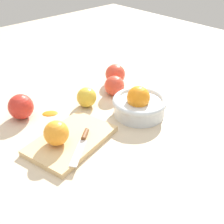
{
  "coord_description": "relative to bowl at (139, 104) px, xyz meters",
  "views": [
    {
      "loc": [
        0.51,
        0.62,
        0.54
      ],
      "look_at": [
        -0.03,
        0.04,
        0.04
      ],
      "focal_mm": 47.18,
      "sensor_mm": 36.0,
      "label": 1
    }
  ],
  "objects": [
    {
      "name": "ground_plane",
      "position": [
        0.13,
        -0.07,
        -0.04
      ],
      "size": [
        2.4,
        2.4,
        0.0
      ],
      "primitive_type": "plane",
      "color": "beige"
    },
    {
      "name": "bowl",
      "position": [
        0.0,
        0.0,
        0.0
      ],
      "size": [
        0.18,
        0.18,
        0.11
      ],
      "color": "silver",
      "rests_on": "ground_plane"
    },
    {
      "name": "cutting_board",
      "position": [
        0.26,
        -0.03,
        -0.03
      ],
      "size": [
        0.28,
        0.21,
        0.02
      ],
      "primitive_type": "cube",
      "rotation": [
        0.0,
        0.0,
        0.23
      ],
      "color": "#DBB77F",
      "rests_on": "ground_plane"
    },
    {
      "name": "orange_on_board",
      "position": [
        0.3,
        -0.04,
        0.01
      ],
      "size": [
        0.07,
        0.07,
        0.07
      ],
      "primitive_type": "sphere",
      "color": "orange",
      "rests_on": "cutting_board"
    },
    {
      "name": "knife",
      "position": [
        0.25,
        0.01,
        -0.02
      ],
      "size": [
        0.13,
        0.11,
        0.01
      ],
      "color": "silver",
      "rests_on": "cutting_board"
    },
    {
      "name": "apple_front_left",
      "position": [
        -0.1,
        -0.22,
        0.0
      ],
      "size": [
        0.08,
        0.08,
        0.08
      ],
      "primitive_type": "sphere",
      "color": "#D6422D",
      "rests_on": "ground_plane"
    },
    {
      "name": "apple_front_right",
      "position": [
        0.3,
        -0.25,
        0.0
      ],
      "size": [
        0.08,
        0.08,
        0.08
      ],
      "primitive_type": "sphere",
      "color": "red",
      "rests_on": "ground_plane"
    },
    {
      "name": "apple_front_left_2",
      "position": [
        0.09,
        -0.16,
        -0.0
      ],
      "size": [
        0.07,
        0.07,
        0.07
      ],
      "primitive_type": "sphere",
      "color": "gold",
      "rests_on": "ground_plane"
    },
    {
      "name": "apple_front_left_3",
      "position": [
        -0.03,
        -0.15,
        -0.0
      ],
      "size": [
        0.07,
        0.07,
        0.07
      ],
      "primitive_type": "sphere",
      "color": "#D6422D",
      "rests_on": "ground_plane"
    },
    {
      "name": "citrus_peel",
      "position": [
        0.22,
        -0.21,
        -0.04
      ],
      "size": [
        0.06,
        0.06,
        0.01
      ],
      "primitive_type": "ellipsoid",
      "rotation": [
        0.0,
        0.0,
        2.51
      ],
      "color": "orange",
      "rests_on": "ground_plane"
    }
  ]
}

